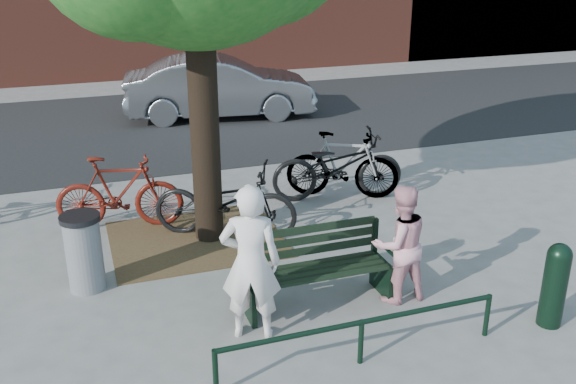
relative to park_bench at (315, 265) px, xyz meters
name	(u,v)px	position (x,y,z in m)	size (l,w,h in m)	color
ground	(317,304)	(0.00, -0.08, -0.48)	(90.00, 90.00, 0.00)	gray
dirt_pit	(196,239)	(-1.00, 2.12, -0.47)	(2.40, 2.00, 0.02)	brown
road	(184,123)	(0.00, 8.42, -0.47)	(40.00, 7.00, 0.01)	black
park_bench	(315,265)	(0.00, 0.00, 0.00)	(1.74, 0.54, 0.97)	black
guard_railing	(362,329)	(0.00, -1.28, -0.08)	(3.06, 0.06, 0.51)	black
person_left	(251,263)	(-0.90, -0.43, 0.40)	(0.64, 0.42, 1.76)	silver
person_right	(400,244)	(0.95, -0.27, 0.25)	(0.70, 0.55, 1.45)	pink
bollard	(555,282)	(2.31, -1.33, 0.05)	(0.27, 0.27, 1.00)	black
litter_bin	(84,252)	(-2.55, 1.20, 0.02)	(0.48, 0.48, 0.98)	gray
bicycle_b	(119,192)	(-1.96, 2.91, 0.08)	(0.53, 1.86, 1.12)	#51130B
bicycle_c	(225,201)	(-0.55, 2.12, 0.07)	(0.72, 2.07, 1.09)	black
bicycle_d	(342,165)	(1.65, 2.97, 0.08)	(0.53, 1.86, 1.12)	gray
bicycle_e	(338,166)	(1.54, 2.92, 0.09)	(0.76, 2.17, 1.14)	black
parked_car	(220,87)	(0.95, 8.70, 0.26)	(1.56, 4.49, 1.48)	slate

